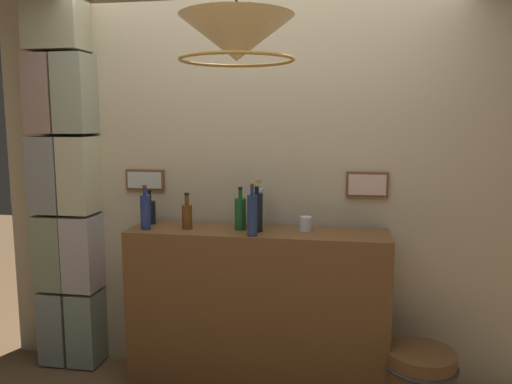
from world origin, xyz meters
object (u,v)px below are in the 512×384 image
liquor_bottle_bourbon (240,213)px  liquor_bottle_brandy (258,206)px  liquor_bottle_rye (187,215)px  liquor_bottle_vermouth (257,212)px  liquor_bottle_sherry (145,211)px  glass_tumbler_rocks (306,224)px  wooden_barrel (420,384)px  liquor_bottle_mezcal (252,214)px  pendant_lamp (237,40)px  liquor_bottle_vodka (150,212)px

liquor_bottle_bourbon → liquor_bottle_brandy: bearing=53.8°
liquor_bottle_rye → liquor_bottle_bourbon: bearing=6.4°
liquor_bottle_bourbon → liquor_bottle_vermouth: liquor_bottle_vermouth is taller
liquor_bottle_sherry → glass_tumbler_rocks: bearing=7.6°
liquor_bottle_sherry → wooden_barrel: bearing=-2.3°
liquor_bottle_mezcal → pendant_lamp: (0.03, -0.55, 0.91)m
liquor_bottle_vodka → liquor_bottle_bourbon: 0.63m
glass_tumbler_rocks → pendant_lamp: (-0.27, -0.75, 1.00)m
liquor_bottle_vermouth → liquor_bottle_rye: size_ratio=1.28×
liquor_bottle_bourbon → glass_tumbler_rocks: (0.41, 0.04, -0.06)m
liquor_bottle_mezcal → liquor_bottle_rye: bearing=164.6°
liquor_bottle_vermouth → liquor_bottle_rye: (-0.45, -0.00, -0.04)m
liquor_bottle_mezcal → liquor_bottle_rye: size_ratio=1.40×
liquor_bottle_vermouth → wooden_barrel: bearing=-7.3°
liquor_bottle_rye → glass_tumbler_rocks: 0.75m
liquor_bottle_bourbon → liquor_bottle_mezcal: bearing=-56.8°
wooden_barrel → liquor_bottle_sherry: bearing=177.7°
pendant_lamp → wooden_barrel: size_ratio=1.38×
liquor_bottle_brandy → liquor_bottle_mezcal: bearing=-87.4°
glass_tumbler_rocks → liquor_bottle_sherry: bearing=-172.4°
liquor_bottle_vodka → liquor_bottle_mezcal: liquor_bottle_mezcal is taller
liquor_bottle_vodka → wooden_barrel: size_ratio=0.54×
liquor_bottle_rye → pendant_lamp: 1.26m
liquor_bottle_brandy → liquor_bottle_vermouth: (0.02, -0.16, -0.01)m
liquor_bottle_vodka → pendant_lamp: size_ratio=0.39×
liquor_bottle_brandy → glass_tumbler_rocks: bearing=-15.4°
pendant_lamp → wooden_barrel: pendant_lamp is taller
glass_tumbler_rocks → liquor_bottle_vodka: bearing=177.9°
liquor_bottle_brandy → liquor_bottle_bourbon: bearing=-126.2°
liquor_bottle_vodka → liquor_bottle_rye: (0.29, -0.11, 0.00)m
liquor_bottle_brandy → liquor_bottle_vermouth: liquor_bottle_brandy is taller
liquor_bottle_vermouth → liquor_bottle_mezcal: bearing=-94.3°
liquor_bottle_sherry → liquor_bottle_bourbon: liquor_bottle_sherry is taller
liquor_bottle_bourbon → pendant_lamp: pendant_lamp is taller
liquor_bottle_mezcal → liquor_bottle_rye: liquor_bottle_mezcal is taller
liquor_bottle_rye → wooden_barrel: size_ratio=0.54×
liquor_bottle_vodka → pendant_lamp: 1.46m
liquor_bottle_vodka → liquor_bottle_brandy: bearing=3.9°
liquor_bottle_brandy → liquor_bottle_sherry: bearing=-162.1°
liquor_bottle_vodka → liquor_bottle_mezcal: 0.77m
pendant_lamp → liquor_bottle_rye: bearing=124.8°
liquor_bottle_vodka → liquor_bottle_mezcal: (0.73, -0.23, 0.05)m
liquor_bottle_mezcal → glass_tumbler_rocks: liquor_bottle_mezcal is taller
liquor_bottle_bourbon → liquor_bottle_rye: (-0.34, -0.04, -0.02)m
liquor_bottle_bourbon → liquor_bottle_brandy: 0.16m
liquor_bottle_mezcal → wooden_barrel: size_ratio=0.76×
liquor_bottle_mezcal → wooden_barrel: liquor_bottle_mezcal is taller
liquor_bottle_sherry → glass_tumbler_rocks: 1.01m
liquor_bottle_vodka → liquor_bottle_brandy: (0.72, 0.05, 0.05)m
liquor_bottle_sherry → pendant_lamp: (0.72, -0.62, 0.93)m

